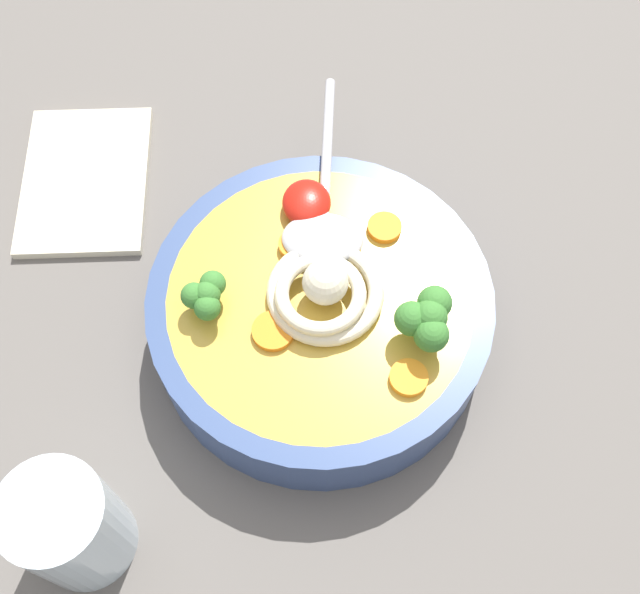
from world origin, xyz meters
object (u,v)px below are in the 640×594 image
at_px(soup_bowl, 320,314).
at_px(drinking_glass, 70,527).
at_px(noodle_pile, 324,290).
at_px(folded_napkin, 86,180).
at_px(soup_spoon, 323,223).

bearing_deg(soup_bowl, drinking_glass, -46.87).
distance_m(soup_bowl, noodle_pile, 0.04).
xyz_separation_m(drinking_glass, folded_napkin, (-0.30, -0.03, -0.04)).
height_order(noodle_pile, soup_spoon, noodle_pile).
distance_m(soup_spoon, folded_napkin, 0.23).
height_order(soup_bowl, folded_napkin, soup_bowl).
bearing_deg(noodle_pile, drinking_glass, -47.51).
height_order(drinking_glass, folded_napkin, drinking_glass).
bearing_deg(folded_napkin, drinking_glass, 5.93).
distance_m(noodle_pile, folded_napkin, 0.25).
bearing_deg(soup_spoon, soup_bowl, -180.00).
xyz_separation_m(soup_bowl, drinking_glass, (0.15, -0.16, 0.02)).
bearing_deg(folded_napkin, soup_spoon, 65.90).
distance_m(soup_spoon, drinking_glass, 0.27).
height_order(soup_bowl, soup_spoon, soup_spoon).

